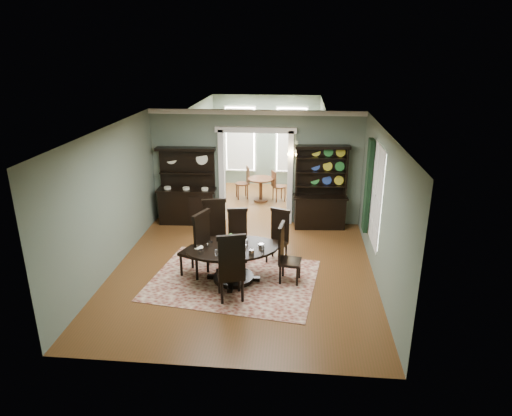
{
  "coord_description": "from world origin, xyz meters",
  "views": [
    {
      "loc": [
        1.1,
        -8.52,
        4.57
      ],
      "look_at": [
        0.23,
        0.6,
        1.25
      ],
      "focal_mm": 32.0,
      "sensor_mm": 36.0,
      "label": 1
    }
  ],
  "objects": [
    {
      "name": "doorway_trim",
      "position": [
        0.0,
        3.0,
        1.62
      ],
      "size": [
        2.08,
        0.25,
        2.57
      ],
      "color": "silver",
      "rests_on": "floor"
    },
    {
      "name": "chair_far_mid",
      "position": [
        -0.18,
        0.67,
        0.62
      ],
      "size": [
        0.51,
        0.49,
        1.17
      ],
      "rotation": [
        0.0,
        0.0,
        3.34
      ],
      "color": "black",
      "rests_on": "rug"
    },
    {
      "name": "dining_table",
      "position": [
        -0.14,
        -0.32,
        0.51
      ],
      "size": [
        2.15,
        2.15,
        0.73
      ],
      "rotation": [
        0.0,
        0.0,
        0.3
      ],
      "color": "black",
      "rests_on": "rug"
    },
    {
      "name": "parlor_chair_left",
      "position": [
        -0.55,
        4.93,
        0.53
      ],
      "size": [
        0.46,
        0.45,
        0.99
      ],
      "rotation": [
        0.0,
        0.0,
        1.88
      ],
      "color": "#523017",
      "rests_on": "parlor_floor"
    },
    {
      "name": "chair_far_left",
      "position": [
        -0.67,
        0.62,
        0.73
      ],
      "size": [
        0.62,
        0.6,
        1.38
      ],
      "rotation": [
        0.0,
        0.0,
        3.4
      ],
      "color": "black",
      "rests_on": "rug"
    },
    {
      "name": "rug",
      "position": [
        -0.14,
        -0.32,
        0.01
      ],
      "size": [
        3.59,
        2.93,
        0.01
      ],
      "primitive_type": "cube",
      "rotation": [
        0.0,
        0.0,
        -0.14
      ],
      "color": "maroon",
      "rests_on": "floor"
    },
    {
      "name": "chair_end_left",
      "position": [
        -0.87,
        -0.19,
        0.75
      ],
      "size": [
        0.66,
        0.68,
        1.42
      ],
      "rotation": [
        0.0,
        0.0,
        1.17
      ],
      "color": "black",
      "rests_on": "rug"
    },
    {
      "name": "parlor_table",
      "position": [
        -0.01,
        4.68,
        0.47
      ],
      "size": [
        0.78,
        0.78,
        0.72
      ],
      "color": "#523017",
      "rests_on": "parlor_floor"
    },
    {
      "name": "welsh_dresser",
      "position": [
        1.69,
        2.76,
        0.78
      ],
      "size": [
        1.42,
        0.61,
        2.16
      ],
      "rotation": [
        0.0,
        0.0,
        0.07
      ],
      "color": "black",
      "rests_on": "floor"
    },
    {
      "name": "room",
      "position": [
        0.0,
        0.04,
        1.58
      ],
      "size": [
        5.51,
        6.01,
        3.01
      ],
      "color": "brown",
      "rests_on": "ground"
    },
    {
      "name": "chair_near",
      "position": [
        -0.06,
        -1.12,
        0.73
      ],
      "size": [
        0.63,
        0.61,
        1.39
      ],
      "rotation": [
        0.0,
        0.0,
        0.3
      ],
      "color": "black",
      "rests_on": "rug"
    },
    {
      "name": "wall_sconce",
      "position": [
        0.95,
        2.85,
        1.89
      ],
      "size": [
        0.27,
        0.21,
        0.21
      ],
      "color": "gold",
      "rests_on": "back_wall_right"
    },
    {
      "name": "parlor",
      "position": [
        0.0,
        5.53,
        1.52
      ],
      "size": [
        3.51,
        3.5,
        3.01
      ],
      "color": "brown",
      "rests_on": "ground"
    },
    {
      "name": "chair_far_right",
      "position": [
        0.72,
        0.71,
        0.62
      ],
      "size": [
        0.55,
        0.54,
        1.18
      ],
      "rotation": [
        0.0,
        0.0,
        2.78
      ],
      "color": "black",
      "rests_on": "rug"
    },
    {
      "name": "sideboard",
      "position": [
        -1.81,
        2.76,
        0.71
      ],
      "size": [
        1.57,
        0.61,
        2.04
      ],
      "rotation": [
        0.0,
        0.0,
        0.05
      ],
      "color": "black",
      "rests_on": "floor"
    },
    {
      "name": "chair_end_right",
      "position": [
        0.9,
        -0.25,
        0.65
      ],
      "size": [
        0.49,
        0.51,
        1.23
      ],
      "rotation": [
        0.0,
        0.0,
        -1.7
      ],
      "color": "black",
      "rests_on": "rug"
    },
    {
      "name": "parlor_chair_right",
      "position": [
        0.48,
        4.75,
        0.51
      ],
      "size": [
        0.46,
        0.45,
        0.95
      ],
      "rotation": [
        0.0,
        0.0,
        -1.14
      ],
      "color": "#523017",
      "rests_on": "parlor_floor"
    },
    {
      "name": "centerpiece",
      "position": [
        -0.15,
        -0.26,
        0.8
      ],
      "size": [
        1.44,
        0.93,
        0.24
      ],
      "color": "silver",
      "rests_on": "dining_table"
    },
    {
      "name": "right_window",
      "position": [
        2.69,
        0.93,
        1.6
      ],
      "size": [
        0.15,
        1.47,
        2.12
      ],
      "color": "white",
      "rests_on": "wall_right"
    }
  ]
}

